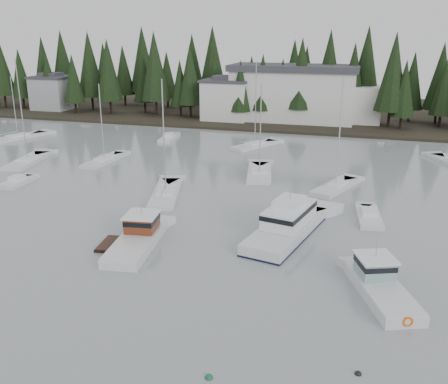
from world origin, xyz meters
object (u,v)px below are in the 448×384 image
object	(u,v)px
house_west	(226,99)
lobster_boat_brown	(137,239)
sailboat_10	(255,146)
runabout_0	(18,183)
lobster_boat_teal	(380,287)
sailboat_3	(18,138)
house_far_west	(53,92)
cabin_cruiser_center	(287,227)
sailboat_9	(105,161)
runabout_1	(369,218)
harbor_inn	(304,94)
sailboat_0	(259,174)
sailboat_7	(336,188)
sailboat_2	(28,162)
runabout_3	(169,138)
sailboat_5	(166,195)

from	to	relation	value
house_west	lobster_boat_brown	size ratio (longest dim) A/B	1.00
sailboat_10	runabout_0	world-z (taller)	sailboat_10
lobster_boat_teal	sailboat_3	size ratio (longest dim) A/B	0.77
house_far_west	cabin_cruiser_center	world-z (taller)	house_far_west
house_far_west	sailboat_10	distance (m)	57.70
sailboat_9	sailboat_10	size ratio (longest dim) A/B	0.83
lobster_boat_teal	runabout_1	distance (m)	15.10
house_far_west	harbor_inn	bearing A→B (deg)	1.35
lobster_boat_teal	runabout_1	xyz separation A→B (m)	(-1.04, 15.06, -0.40)
lobster_boat_teal	sailboat_0	xyz separation A→B (m)	(-14.99, 27.70, -0.48)
sailboat_3	runabout_0	size ratio (longest dim) A/B	2.11
harbor_inn	sailboat_3	bearing A→B (deg)	-146.46
lobster_boat_brown	sailboat_7	world-z (taller)	sailboat_7
sailboat_2	sailboat_7	distance (m)	42.82
sailboat_0	runabout_0	bearing A→B (deg)	102.84
runabout_1	runabout_3	xyz separation A→B (m)	(-33.75, 29.69, 0.00)
sailboat_7	harbor_inn	bearing A→B (deg)	34.25
house_west	house_far_west	size ratio (longest dim) A/B	1.13
house_west	runabout_3	distance (m)	20.35
sailboat_10	lobster_boat_teal	bearing A→B (deg)	-127.41
sailboat_5	runabout_3	size ratio (longest dim) A/B	1.97
runabout_3	sailboat_0	bearing A→B (deg)	-138.07
runabout_1	runabout_0	bearing A→B (deg)	82.57
lobster_boat_teal	sailboat_3	distance (m)	70.75
harbor_inn	sailboat_5	distance (m)	52.09
sailboat_7	sailboat_0	bearing A→B (deg)	92.15
house_far_west	runabout_3	bearing A→B (deg)	-29.68
harbor_inn	sailboat_9	distance (m)	45.92
sailboat_2	runabout_3	size ratio (longest dim) A/B	2.17
lobster_boat_brown	sailboat_3	bearing A→B (deg)	40.64
sailboat_3	house_west	bearing A→B (deg)	-31.20
house_far_west	cabin_cruiser_center	bearing A→B (deg)	-41.81
sailboat_2	sailboat_10	world-z (taller)	sailboat_2
sailboat_3	runabout_0	bearing A→B (deg)	-124.81
sailboat_9	house_west	bearing A→B (deg)	-9.36
lobster_boat_brown	lobster_boat_teal	xyz separation A→B (m)	(20.28, -2.79, 0.02)
house_west	sailboat_10	distance (m)	23.85
lobster_boat_brown	lobster_boat_teal	bearing A→B (deg)	-105.79
house_west	sailboat_0	bearing A→B (deg)	-67.37
sailboat_7	sailboat_10	size ratio (longest dim) A/B	0.97
sailboat_0	runabout_1	world-z (taller)	sailboat_0
sailboat_7	runabout_0	xyz separation A→B (m)	(-37.29, -9.11, 0.05)
house_west	harbor_inn	distance (m)	15.45
house_west	sailboat_2	distance (m)	43.67
cabin_cruiser_center	runabout_3	size ratio (longest dim) A/B	1.86
sailboat_0	sailboat_3	xyz separation A→B (m)	(-44.88, 10.01, -0.01)
harbor_inn	runabout_1	bearing A→B (deg)	-74.96
sailboat_3	sailboat_5	world-z (taller)	sailboat_5
house_west	cabin_cruiser_center	distance (m)	59.59
house_far_west	sailboat_10	bearing A→B (deg)	-23.28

